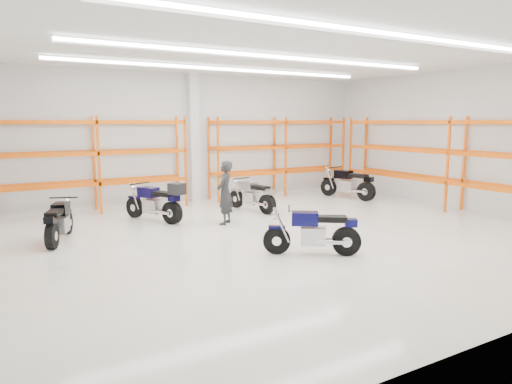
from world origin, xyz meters
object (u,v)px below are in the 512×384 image
motorcycle_back_a (59,223)px  motorcycle_back_c (253,196)px  motorcycle_back_d (349,184)px  motorcycle_main (316,233)px  motorcycle_back_b (157,202)px  standing_man (225,193)px  structural_column (194,138)px

motorcycle_back_a → motorcycle_back_c: bearing=9.8°
motorcycle_back_a → motorcycle_back_d: size_ratio=0.84×
motorcycle_back_d → motorcycle_back_a: bearing=-172.4°
motorcycle_main → motorcycle_back_a: (-4.65, 3.86, -0.02)m
motorcycle_back_a → motorcycle_back_b: 2.91m
motorcycle_main → motorcycle_back_c: motorcycle_main is taller
motorcycle_back_a → standing_man: size_ratio=1.09×
structural_column → motorcycle_back_c: bearing=-71.4°
motorcycle_main → standing_man: standing_man is taller
motorcycle_back_c → structural_column: (-0.91, 2.69, 1.77)m
motorcycle_back_b → motorcycle_back_d: (7.40, 0.33, -0.02)m
standing_man → motorcycle_back_a: bearing=-47.9°
motorcycle_back_a → structural_column: (4.94, 3.70, 1.79)m
motorcycle_main → motorcycle_back_a: bearing=140.3°
motorcycle_main → motorcycle_back_b: motorcycle_back_b is taller
motorcycle_back_c → motorcycle_main: bearing=-103.8°
motorcycle_back_c → standing_man: 2.05m
motorcycle_main → motorcycle_back_d: motorcycle_back_d is taller
motorcycle_back_b → motorcycle_back_d: motorcycle_back_b is taller
motorcycle_main → standing_man: size_ratio=1.03×
motorcycle_back_b → motorcycle_back_c: (3.13, -0.02, -0.08)m
motorcycle_main → motorcycle_back_d: bearing=43.6°
motorcycle_back_b → motorcycle_back_d: bearing=2.6°
motorcycle_back_a → motorcycle_back_c: motorcycle_back_c is taller
motorcycle_main → motorcycle_back_d: size_ratio=0.79×
motorcycle_back_c → motorcycle_back_d: bearing=4.7°
motorcycle_back_a → structural_column: 6.42m
standing_man → structural_column: size_ratio=0.39×
motorcycle_back_c → motorcycle_back_a: bearing=-170.2°
motorcycle_back_c → structural_column: 3.34m
motorcycle_back_a → standing_man: bearing=-2.9°
motorcycle_back_b → structural_column: 3.86m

